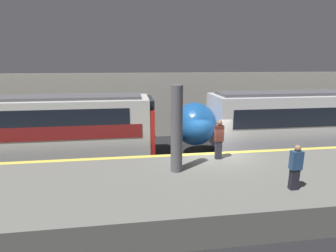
# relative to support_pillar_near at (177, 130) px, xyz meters

# --- Properties ---
(ground_plane) EXTENTS (120.00, 120.00, 0.00)m
(ground_plane) POSITION_rel_support_pillar_near_xyz_m (2.17, 1.95, -2.84)
(ground_plane) COLOR black
(platform) EXTENTS (40.00, 5.30, 1.11)m
(platform) POSITION_rel_support_pillar_near_xyz_m (2.17, -0.70, -2.28)
(platform) COLOR slate
(platform) RESTS_ON ground
(station_rear_barrier) EXTENTS (50.00, 0.15, 4.68)m
(station_rear_barrier) POSITION_rel_support_pillar_near_xyz_m (2.17, 9.06, -0.50)
(station_rear_barrier) COLOR #B2AD9E
(station_rear_barrier) RESTS_ON ground
(support_pillar_near) EXTENTS (0.47, 0.47, 3.46)m
(support_pillar_near) POSITION_rel_support_pillar_near_xyz_m (0.00, 0.00, 0.00)
(support_pillar_near) COLOR #56565B
(support_pillar_near) RESTS_ON platform
(train_modern) EXTENTS (17.46, 2.99, 3.73)m
(train_modern) POSITION_rel_support_pillar_near_xyz_m (9.69, 4.48, -0.92)
(train_modern) COLOR black
(train_modern) RESTS_ON ground
(person_waiting) EXTENTS (0.38, 0.24, 1.80)m
(person_waiting) POSITION_rel_support_pillar_near_xyz_m (2.12, 1.09, -0.77)
(person_waiting) COLOR #2D2D38
(person_waiting) RESTS_ON platform
(person_walking) EXTENTS (0.38, 0.24, 1.61)m
(person_walking) POSITION_rel_support_pillar_near_xyz_m (3.75, -2.13, -0.89)
(person_walking) COLOR black
(person_walking) RESTS_ON platform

